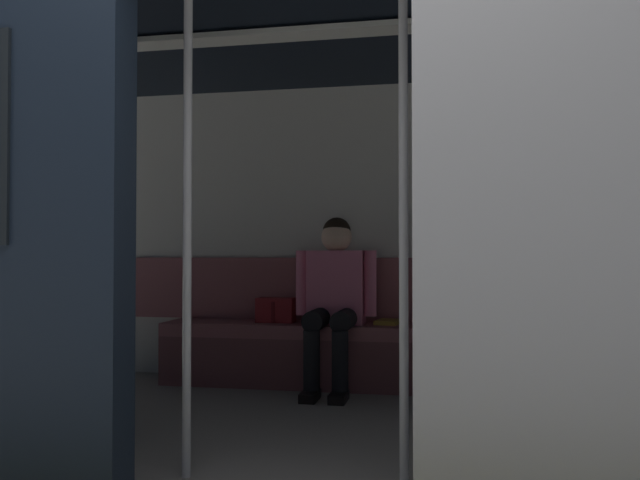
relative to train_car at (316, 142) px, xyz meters
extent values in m
cube|color=silver|center=(-1.06, 1.24, -0.43)|extent=(1.00, 0.12, 2.12)
cube|color=black|center=(-1.06, 1.25, -0.18)|extent=(0.55, 0.02, 0.55)
cube|color=black|center=(-0.07, -0.08, 0.69)|extent=(6.40, 2.76, 0.12)
cube|color=gray|center=(-0.07, -0.08, -1.49)|extent=(6.08, 2.60, 0.01)
cube|color=silver|center=(-0.07, -1.38, -0.43)|extent=(6.08, 0.10, 2.12)
cube|color=#935156|center=(-0.07, -1.32, -0.84)|extent=(3.52, 0.06, 0.45)
cube|color=white|center=(-0.07, -0.08, 0.60)|extent=(4.48, 0.16, 0.03)
cube|color=#935156|center=(-0.07, -1.10, -1.11)|extent=(2.71, 0.44, 0.09)
cube|color=brown|center=(-0.07, -0.90, -1.32)|extent=(2.71, 0.04, 0.34)
cube|color=pink|center=(0.08, -1.08, -0.81)|extent=(0.38, 0.22, 0.50)
sphere|color=beige|center=(0.08, -1.08, -0.47)|extent=(0.21, 0.21, 0.21)
sphere|color=black|center=(0.08, -1.09, -0.43)|extent=(0.19, 0.19, 0.19)
cylinder|color=pink|center=(-0.16, -1.05, -0.78)|extent=(0.08, 0.08, 0.44)
cylinder|color=pink|center=(0.31, -1.05, -0.78)|extent=(0.08, 0.08, 0.44)
cylinder|color=black|center=(-0.01, -0.88, -1.01)|extent=(0.14, 0.40, 0.14)
cylinder|color=black|center=(0.17, -0.88, -1.01)|extent=(0.14, 0.40, 0.14)
cylinder|color=black|center=(-0.01, -0.68, -1.26)|extent=(0.10, 0.10, 0.39)
cylinder|color=black|center=(0.17, -0.68, -1.26)|extent=(0.10, 0.10, 0.39)
cube|color=black|center=(-0.01, -0.63, -1.46)|extent=(0.10, 0.22, 0.06)
cube|color=black|center=(0.17, -0.63, -1.46)|extent=(0.10, 0.22, 0.06)
cube|color=maroon|center=(0.51, -1.10, -0.98)|extent=(0.26, 0.14, 0.17)
cube|color=maroon|center=(0.51, -1.02, -0.98)|extent=(0.02, 0.01, 0.14)
cube|color=gold|center=(-0.27, -1.13, -1.05)|extent=(0.19, 0.24, 0.03)
cylinder|color=silver|center=(0.37, 0.82, -0.44)|extent=(0.04, 0.04, 2.10)
cylinder|color=silver|center=(-0.50, 0.81, -0.44)|extent=(0.04, 0.04, 2.10)
camera|label=1|loc=(-0.67, 3.33, -0.59)|focal=36.70mm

